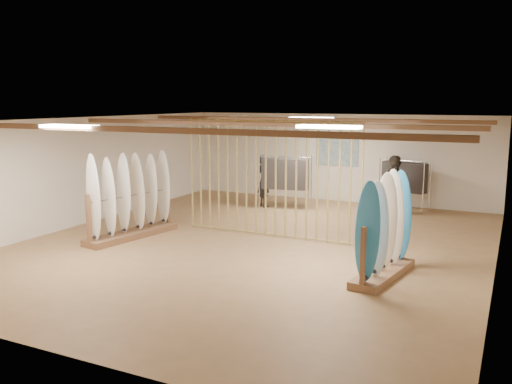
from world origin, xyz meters
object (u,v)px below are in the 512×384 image
at_px(rack_left, 131,209).
at_px(rack_right, 384,243).
at_px(clothing_rack_b, 404,177).
at_px(clothing_rack_a, 285,174).
at_px(shopper_a, 264,177).
at_px(shopper_b, 396,181).

xyz_separation_m(rack_left, rack_right, (6.06, -0.36, -0.05)).
height_order(rack_left, clothing_rack_b, rack_left).
xyz_separation_m(rack_left, clothing_rack_b, (5.19, 6.15, 0.30)).
relative_size(rack_left, clothing_rack_a, 1.59).
bearing_deg(clothing_rack_a, shopper_a, 168.92).
height_order(clothing_rack_a, clothing_rack_b, clothing_rack_a).
relative_size(rack_right, shopper_b, 1.07).
xyz_separation_m(clothing_rack_a, clothing_rack_b, (3.26, 1.31, -0.06)).
bearing_deg(shopper_b, rack_left, -135.17).
distance_m(rack_right, clothing_rack_a, 6.66).
bearing_deg(shopper_b, clothing_rack_a, -172.43).
distance_m(shopper_a, shopper_b, 3.91).
bearing_deg(rack_left, clothing_rack_b, 60.12).
distance_m(clothing_rack_a, clothing_rack_b, 3.52).
bearing_deg(rack_left, clothing_rack_a, 78.61).
bearing_deg(clothing_rack_b, clothing_rack_a, -140.08).
height_order(rack_left, rack_right, rack_left).
relative_size(clothing_rack_a, shopper_b, 0.84).
height_order(rack_left, clothing_rack_a, rack_left).
bearing_deg(shopper_a, rack_left, 119.36).
relative_size(rack_right, clothing_rack_a, 1.27).
distance_m(rack_left, clothing_rack_b, 8.05).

